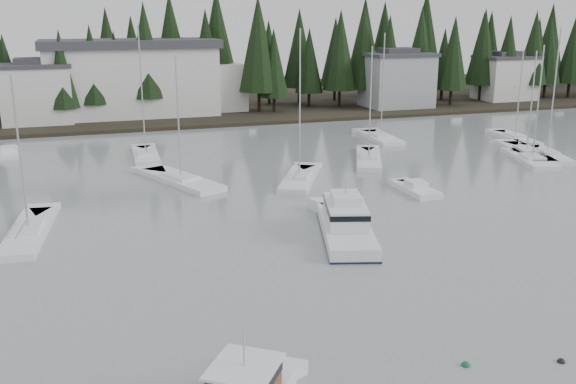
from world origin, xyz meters
name	(u,v)px	position (x,y,z in m)	size (l,w,h in m)	color
far_shore_land	(156,104)	(0.00, 97.00, 0.00)	(240.00, 54.00, 1.00)	black
conifer_treeline	(165,113)	(0.00, 86.00, 0.00)	(200.00, 22.00, 20.00)	black
house_west	(37,92)	(-18.00, 79.00, 4.65)	(9.54, 7.42, 8.75)	silver
house_east_a	(397,79)	(36.00, 78.00, 4.90)	(10.60, 8.48, 9.25)	#999EA0
house_east_b	(505,77)	(58.00, 80.00, 4.40)	(9.54, 7.42, 8.25)	silver
harbor_inn	(146,78)	(-2.96, 82.34, 5.78)	(29.50, 11.50, 10.90)	silver
cabin_cruiser_center	(346,226)	(4.05, 24.23, 0.68)	(6.11, 11.00, 4.51)	white
sailboat_0	(181,182)	(-4.51, 42.39, 0.05)	(6.74, 10.88, 11.99)	white
sailboat_2	(146,157)	(-6.42, 54.13, 0.09)	(2.98, 8.87, 14.38)	white
sailboat_4	(515,140)	(37.63, 49.86, 0.06)	(4.02, 9.33, 11.41)	white
sailboat_6	(381,139)	(22.17, 55.37, 0.07)	(3.63, 9.14, 13.33)	white
sailboat_7	(368,161)	(15.61, 44.98, 0.06)	(6.43, 10.28, 12.39)	white
sailboat_8	(299,181)	(5.94, 39.33, 0.08)	(6.66, 9.53, 14.30)	white
sailboat_9	(532,162)	(31.57, 39.07, 0.07)	(5.10, 8.67, 12.52)	white
sailboat_11	(29,235)	(-16.99, 31.15, 0.06)	(3.68, 10.68, 11.68)	white
sailboat_12	(526,154)	(33.44, 42.37, 0.05)	(5.72, 10.90, 11.74)	white
sailboat_13	(547,156)	(34.81, 40.74, 0.09)	(4.96, 9.02, 14.12)	white
runabout_1	(416,191)	(14.31, 32.63, 0.13)	(2.21, 5.39, 1.42)	white
runabout_3	(9,154)	(-20.50, 60.00, 0.13)	(2.37, 5.25, 1.42)	white
mooring_buoy_green	(466,366)	(2.22, 6.64, 0.00)	(0.40, 0.40, 0.40)	#145933
mooring_buoy_dark	(561,362)	(6.43, 5.56, 0.00)	(0.36, 0.36, 0.36)	black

